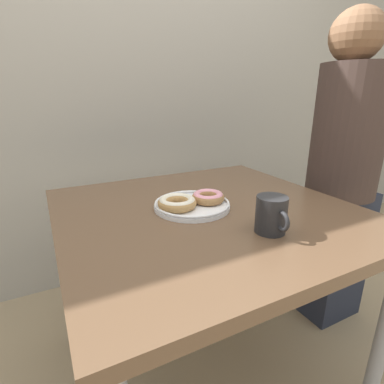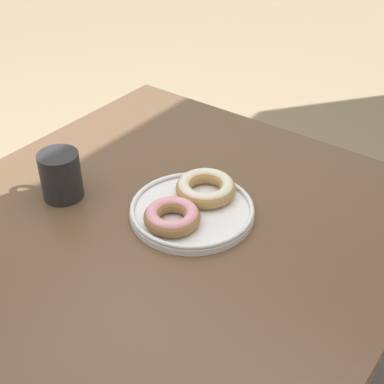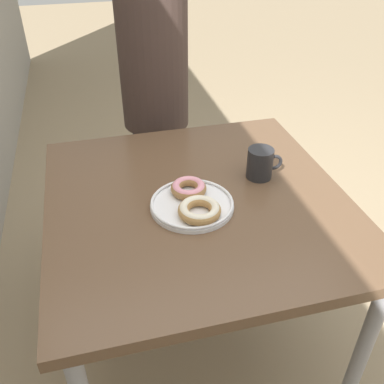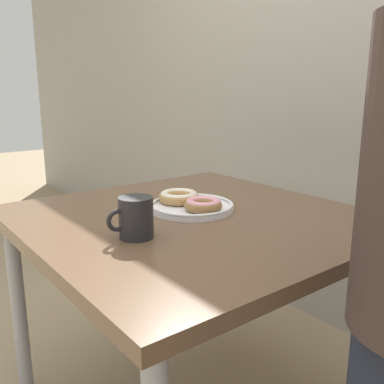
# 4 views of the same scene
# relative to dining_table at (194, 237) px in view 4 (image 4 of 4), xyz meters

# --- Properties ---
(wall_back) EXTENTS (8.00, 0.05, 2.60)m
(wall_back) POSITION_rel_dining_table_xyz_m (0.00, 0.90, 0.65)
(wall_back) COLOR #9E998E
(wall_back) RESTS_ON ground_plane
(dining_table) EXTENTS (1.01, 0.99, 0.73)m
(dining_table) POSITION_rel_dining_table_xyz_m (0.00, 0.00, 0.00)
(dining_table) COLOR brown
(dining_table) RESTS_ON ground_plane
(donut_plate) EXTENTS (0.27, 0.27, 0.05)m
(donut_plate) POSITION_rel_dining_table_xyz_m (-0.05, 0.03, 0.10)
(donut_plate) COLOR white
(donut_plate) RESTS_ON dining_table
(coffee_mug) EXTENTS (0.09, 0.13, 0.11)m
(coffee_mug) POSITION_rel_dining_table_xyz_m (0.07, -0.25, 0.13)
(coffee_mug) COLOR #232326
(coffee_mug) RESTS_ON dining_table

